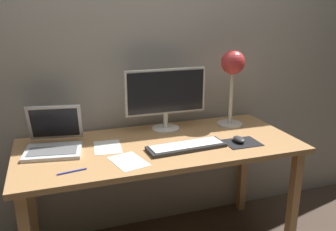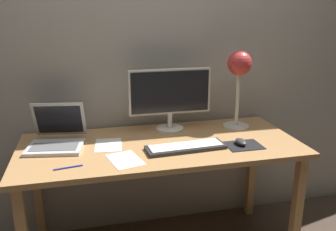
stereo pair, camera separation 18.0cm
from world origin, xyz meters
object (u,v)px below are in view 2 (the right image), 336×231
at_px(laptop, 57,134).
at_px(mouse, 241,142).
at_px(desk_lamp, 239,71).
at_px(pen, 68,167).
at_px(monitor, 170,95).
at_px(keyboard_main, 186,147).

xyz_separation_m(laptop, mouse, (1.01, -0.25, -0.04)).
relative_size(desk_lamp, pen, 3.54).
distance_m(monitor, mouse, 0.53).
relative_size(keyboard_main, laptop, 1.27).
bearing_deg(monitor, desk_lamp, -6.39).
height_order(desk_lamp, mouse, desk_lamp).
xyz_separation_m(laptop, desk_lamp, (1.12, 0.05, 0.30)).
distance_m(monitor, keyboard_main, 0.40).
relative_size(keyboard_main, desk_lamp, 0.90).
relative_size(monitor, keyboard_main, 1.15).
height_order(monitor, pen, monitor).
distance_m(desk_lamp, pen, 1.18).
bearing_deg(mouse, monitor, 133.06).
bearing_deg(monitor, pen, -144.52).
bearing_deg(laptop, keyboard_main, -19.06).
bearing_deg(keyboard_main, pen, -170.68).
height_order(laptop, mouse, laptop).
xyz_separation_m(laptop, pen, (0.07, -0.34, -0.06)).
xyz_separation_m(monitor, desk_lamp, (0.43, -0.05, 0.14)).
bearing_deg(pen, desk_lamp, 20.44).
bearing_deg(desk_lamp, monitor, 173.61).
height_order(desk_lamp, pen, desk_lamp).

